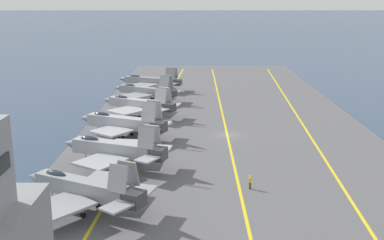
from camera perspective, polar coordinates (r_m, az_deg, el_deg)
ground_plane at (r=79.76m, az=4.19°, el=-2.06°), size 2000.00×2000.00×0.00m
carrier_deck at (r=79.71m, az=4.19°, el=-1.92°), size 170.73×49.40×0.40m
deck_stripe_foul_line at (r=81.66m, az=13.76°, el=-1.76°), size 153.45×8.63×0.01m
deck_stripe_centerline at (r=79.65m, az=4.20°, el=-1.78°), size 153.66×0.36×0.01m
deck_stripe_edge_line at (r=79.93m, az=-5.57°, el=-1.75°), size 153.44×8.82×0.01m
parked_jet_nearest at (r=51.81m, az=-12.73°, el=-7.87°), size 13.46×15.09×6.27m
parked_jet_second at (r=64.05m, az=-9.21°, el=-3.40°), size 13.29×15.30×6.25m
parked_jet_third at (r=78.40m, az=-8.24°, el=-0.29°), size 12.39×16.08×6.50m
parked_jet_fourth at (r=91.67m, az=-6.35°, el=1.90°), size 13.82×16.01×6.10m
parked_jet_fifth at (r=106.11m, az=-5.55°, el=3.48°), size 12.67×16.05×6.12m
parked_jet_sixth at (r=118.55m, az=-4.95°, el=4.66°), size 12.22×16.92×5.93m
crew_yellow_vest at (r=57.49m, az=6.91°, el=-7.24°), size 0.39×0.45×1.69m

